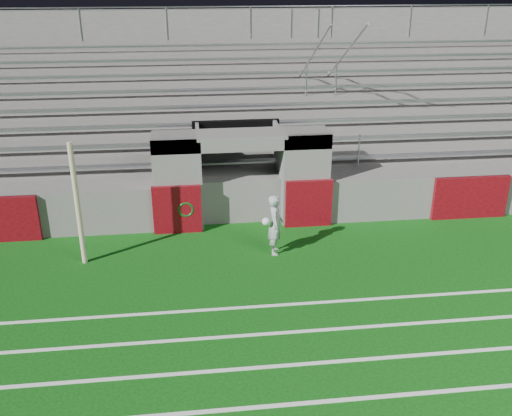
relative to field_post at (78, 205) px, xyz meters
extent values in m
plane|color=#0B460D|center=(4.08, -1.50, -1.53)|extent=(90.00, 90.00, 0.00)
cylinder|color=beige|center=(0.00, 0.00, 0.00)|extent=(0.13, 0.13, 3.06)
cube|color=white|center=(4.08, -5.50, -1.52)|extent=(28.00, 0.09, 0.01)
cube|color=white|center=(4.08, -4.50, -1.52)|extent=(28.00, 0.09, 0.01)
cube|color=white|center=(4.08, -3.50, -1.52)|extent=(28.00, 0.09, 0.01)
cube|color=white|center=(4.08, -2.50, -1.52)|extent=(28.00, 0.09, 0.01)
cube|color=#63615E|center=(11.78, 1.68, -0.90)|extent=(10.60, 0.35, 1.25)
cube|color=#63615E|center=(2.28, 2.00, -0.23)|extent=(1.20, 1.00, 2.60)
cube|color=#63615E|center=(5.88, 2.00, -0.23)|extent=(1.20, 1.00, 2.60)
cube|color=black|center=(4.08, 3.70, -0.28)|extent=(2.60, 0.20, 2.50)
cube|color=#63615E|center=(2.93, 2.60, -0.28)|extent=(0.10, 2.20, 2.50)
cube|color=#63615E|center=(5.23, 2.60, -0.28)|extent=(0.10, 2.20, 2.50)
cube|color=#63615E|center=(4.08, 2.00, 0.87)|extent=(4.80, 1.00, 0.40)
cube|color=#63615E|center=(4.08, 5.85, -0.38)|extent=(26.00, 8.00, 0.20)
cube|color=#63615E|center=(4.08, 5.85, -1.00)|extent=(26.00, 8.00, 1.05)
cube|color=#55070E|center=(2.28, 1.45, -0.85)|extent=(1.30, 0.15, 1.35)
cube|color=#55070E|center=(5.88, 1.45, -0.85)|extent=(1.30, 0.15, 1.35)
cube|color=#55070E|center=(10.58, 1.45, -0.90)|extent=(2.20, 0.15, 1.25)
cube|color=gray|center=(4.08, 2.93, -0.06)|extent=(23.00, 0.28, 0.06)
cube|color=#63615E|center=(4.08, 3.78, -0.09)|extent=(24.00, 0.75, 0.38)
cube|color=gray|center=(4.08, 3.68, 0.32)|extent=(23.00, 0.28, 0.06)
cube|color=#63615E|center=(4.08, 4.53, 0.10)|extent=(24.00, 0.75, 0.76)
cube|color=gray|center=(4.08, 4.43, 0.70)|extent=(23.00, 0.28, 0.06)
cube|color=#63615E|center=(4.08, 5.28, 0.29)|extent=(24.00, 0.75, 1.14)
cube|color=gray|center=(4.08, 5.18, 1.08)|extent=(23.00, 0.28, 0.06)
cube|color=#63615E|center=(4.08, 6.03, 0.48)|extent=(24.00, 0.75, 1.52)
cube|color=gray|center=(4.08, 5.93, 1.46)|extent=(23.00, 0.28, 0.06)
cube|color=#63615E|center=(4.08, 6.78, 0.67)|extent=(24.00, 0.75, 1.90)
cube|color=gray|center=(4.08, 6.68, 1.84)|extent=(23.00, 0.28, 0.06)
cube|color=#63615E|center=(4.08, 7.53, 0.86)|extent=(24.00, 0.75, 2.28)
cube|color=gray|center=(4.08, 7.43, 2.22)|extent=(23.00, 0.28, 0.06)
cube|color=#63615E|center=(4.08, 8.28, 1.05)|extent=(24.00, 0.75, 2.66)
cube|color=gray|center=(4.08, 8.18, 2.60)|extent=(23.00, 0.28, 0.06)
cube|color=#63615E|center=(4.08, 8.95, 1.12)|extent=(26.00, 0.60, 5.29)
cylinder|color=#A5A8AD|center=(6.58, 2.65, 0.22)|extent=(0.05, 0.05, 1.00)
cylinder|color=#A5A8AD|center=(6.58, 5.65, 1.74)|extent=(0.05, 0.05, 1.00)
cylinder|color=#A5A8AD|center=(6.58, 8.65, 3.26)|extent=(0.05, 0.05, 1.00)
cylinder|color=#A5A8AD|center=(6.58, 5.65, 2.24)|extent=(0.05, 6.02, 3.08)
cylinder|color=#A5A8AD|center=(7.58, 2.65, 0.22)|extent=(0.05, 0.05, 1.00)
cylinder|color=#A5A8AD|center=(7.58, 5.65, 1.74)|extent=(0.05, 0.05, 1.00)
cylinder|color=#A5A8AD|center=(7.58, 8.65, 3.26)|extent=(0.05, 0.05, 1.00)
cylinder|color=#A5A8AD|center=(7.58, 5.65, 2.24)|extent=(0.05, 6.02, 3.08)
cylinder|color=#A5A8AD|center=(-0.92, 8.65, 3.31)|extent=(0.05, 0.05, 1.10)
cylinder|color=#A5A8AD|center=(2.08, 8.65, 3.31)|extent=(0.05, 0.05, 1.10)
cylinder|color=#A5A8AD|center=(5.08, 8.65, 3.31)|extent=(0.05, 0.05, 1.10)
cylinder|color=#A5A8AD|center=(8.08, 8.65, 3.31)|extent=(0.05, 0.05, 1.10)
cylinder|color=#A5A8AD|center=(11.08, 8.65, 3.31)|extent=(0.05, 0.05, 1.10)
cylinder|color=#A5A8AD|center=(14.08, 8.65, 3.31)|extent=(0.05, 0.05, 1.10)
cylinder|color=#A5A8AD|center=(4.08, 8.65, 3.86)|extent=(24.00, 0.05, 0.05)
imported|color=#A5ABAE|center=(4.72, -0.05, -0.75)|extent=(0.46, 0.62, 1.56)
sphere|color=white|center=(4.47, -0.16, -0.61)|extent=(0.20, 0.20, 0.20)
torus|color=#0B3A0E|center=(2.51, 1.45, -0.72)|extent=(0.54, 0.10, 0.54)
torus|color=#0E4713|center=(2.51, 1.40, -0.84)|extent=(0.46, 0.09, 0.46)
camera|label=1|loc=(2.70, -12.80, 5.17)|focal=40.00mm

